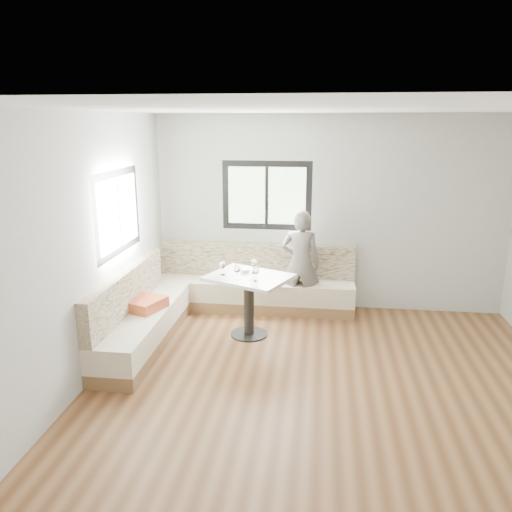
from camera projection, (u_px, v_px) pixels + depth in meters
The scene contains 9 objects.
room at pixel (323, 257), 4.85m from camera, with size 5.01×5.01×2.81m.
banquette at pixel (209, 300), 6.80m from camera, with size 2.94×2.80×0.95m.
table at pixel (249, 291), 6.34m from camera, with size 1.20×1.09×0.81m.
person at pixel (300, 263), 7.04m from camera, with size 0.55×0.36×1.52m, color #635D58.
olive_ramekin at pixel (245, 271), 6.42m from camera, with size 0.11×0.11×0.05m.
wine_glass_a at pixel (223, 265), 6.28m from camera, with size 0.08×0.08×0.19m.
wine_glass_b at pixel (237, 269), 6.10m from camera, with size 0.08×0.08×0.19m.
wine_glass_c at pixel (256, 271), 6.04m from camera, with size 0.08×0.08×0.19m.
wine_glass_d at pixel (254, 263), 6.36m from camera, with size 0.08×0.08×0.19m.
Camera 1 is at (-0.12, -4.64, 2.69)m, focal length 35.00 mm.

